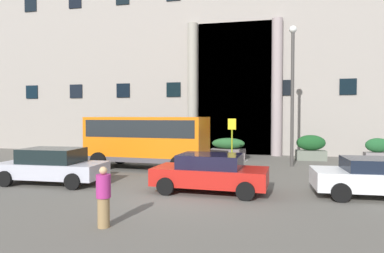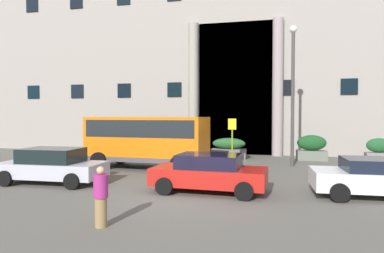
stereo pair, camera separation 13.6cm
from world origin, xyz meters
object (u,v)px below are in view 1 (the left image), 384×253
(lamppost_plaza_centre, at_px, (292,85))
(pedestrian_woman_with_bag, at_px, (104,197))
(hedge_planter_far_east, at_px, (378,151))
(parked_sedan_second, at_px, (210,172))
(hedge_planter_west, at_px, (311,148))
(parked_compact_extra, at_px, (52,166))
(scooter_by_planter, at_px, (232,170))
(parked_estate_mid, at_px, (382,177))
(hedge_planter_far_west, at_px, (228,149))
(bus_stop_sign, at_px, (232,137))
(hedge_planter_east, at_px, (99,145))
(orange_minibus, at_px, (147,138))

(lamppost_plaza_centre, bearing_deg, pedestrian_woman_with_bag, -114.31)
(hedge_planter_far_east, xyz_separation_m, parked_sedan_second, (-8.29, -9.66, 0.01))
(hedge_planter_far_east, bearing_deg, hedge_planter_west, 173.93)
(parked_sedan_second, bearing_deg, pedestrian_woman_with_bag, -110.11)
(parked_compact_extra, bearing_deg, parked_sedan_second, -2.48)
(parked_compact_extra, relative_size, scooter_by_planter, 2.25)
(parked_estate_mid, bearing_deg, pedestrian_woman_with_bag, -149.53)
(hedge_planter_far_east, bearing_deg, lamppost_plaza_centre, -152.93)
(hedge_planter_far_west, distance_m, pedestrian_woman_with_bag, 14.20)
(bus_stop_sign, relative_size, hedge_planter_east, 1.51)
(hedge_planter_far_west, distance_m, parked_sedan_second, 9.69)
(parked_estate_mid, bearing_deg, parked_sedan_second, -177.42)
(scooter_by_planter, height_order, lamppost_plaza_centre, lamppost_plaza_centre)
(parked_estate_mid, bearing_deg, parked_compact_extra, 179.69)
(orange_minibus, xyz_separation_m, scooter_by_planter, (4.70, -2.48, -1.16))
(parked_compact_extra, xyz_separation_m, pedestrian_woman_with_bag, (4.61, -4.56, 0.02))
(orange_minibus, height_order, hedge_planter_east, orange_minibus)
(parked_estate_mid, distance_m, pedestrian_woman_with_bag, 9.15)
(hedge_planter_west, height_order, pedestrian_woman_with_bag, hedge_planter_west)
(pedestrian_woman_with_bag, bearing_deg, parked_compact_extra, 169.70)
(orange_minibus, bearing_deg, scooter_by_planter, -24.04)
(hedge_planter_far_east, bearing_deg, orange_minibus, -158.31)
(bus_stop_sign, distance_m, lamppost_plaza_centre, 4.29)
(hedge_planter_east, bearing_deg, parked_compact_extra, -72.45)
(parked_compact_extra, bearing_deg, lamppost_plaza_centre, 33.94)
(hedge_planter_far_west, distance_m, lamppost_plaza_centre, 5.92)
(orange_minibus, distance_m, parked_sedan_second, 6.34)
(hedge_planter_west, xyz_separation_m, parked_sedan_second, (-4.61, -10.05, -0.04))
(bus_stop_sign, xyz_separation_m, parked_estate_mid, (5.72, -6.18, -0.91))
(hedge_planter_west, relative_size, scooter_by_planter, 0.95)
(bus_stop_sign, bearing_deg, hedge_planter_far_west, 100.31)
(orange_minibus, distance_m, hedge_planter_far_east, 13.39)
(bus_stop_sign, bearing_deg, parked_compact_extra, -135.42)
(bus_stop_sign, distance_m, pedestrian_woman_with_bag, 11.29)
(hedge_planter_far_east, bearing_deg, parked_compact_extra, -147.21)
(hedge_planter_far_west, height_order, pedestrian_woman_with_bag, pedestrian_woman_with_bag)
(orange_minibus, distance_m, hedge_planter_east, 7.45)
(bus_stop_sign, height_order, hedge_planter_west, bus_stop_sign)
(hedge_planter_far_east, bearing_deg, parked_sedan_second, -130.62)
(orange_minibus, relative_size, hedge_planter_west, 3.51)
(pedestrian_woman_with_bag, bearing_deg, hedge_planter_east, 152.74)
(hedge_planter_west, height_order, parked_estate_mid, hedge_planter_west)
(hedge_planter_far_west, relative_size, parked_estate_mid, 0.49)
(parked_compact_extra, xyz_separation_m, parked_estate_mid, (12.34, 0.34, -0.04))
(orange_minibus, relative_size, hedge_planter_east, 3.69)
(lamppost_plaza_centre, bearing_deg, hedge_planter_east, 168.52)
(orange_minibus, relative_size, parked_estate_mid, 1.41)
(parked_estate_mid, height_order, parked_sedan_second, parked_sedan_second)
(hedge_planter_east, distance_m, parked_compact_extra, 10.08)
(parked_compact_extra, distance_m, scooter_by_planter, 7.42)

